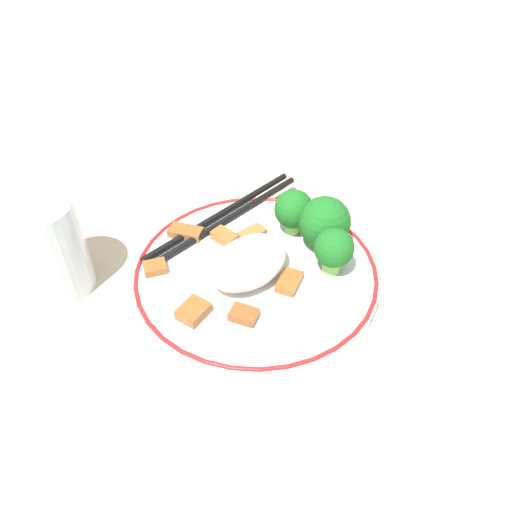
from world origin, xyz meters
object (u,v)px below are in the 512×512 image
(plate, at_px, (256,273))
(drinking_glass, at_px, (46,248))
(broccoli_back_left, at_px, (334,249))
(broccoli_back_right, at_px, (294,210))
(chopsticks, at_px, (224,217))
(broccoli_back_center, at_px, (325,222))

(plate, height_order, drinking_glass, drinking_glass)
(plate, xyz_separation_m, broccoli_back_left, (-0.05, 0.06, 0.04))
(broccoli_back_right, relative_size, drinking_glass, 0.52)
(plate, distance_m, drinking_glass, 0.22)
(broccoli_back_left, relative_size, chopsticks, 0.23)
(plate, xyz_separation_m, broccoli_back_center, (-0.08, 0.03, 0.04))
(broccoli_back_right, bearing_deg, chopsticks, -61.95)
(chopsticks, bearing_deg, broccoli_back_center, 109.93)
(plate, relative_size, broccoli_back_center, 4.16)
(broccoli_back_right, height_order, drinking_glass, drinking_glass)
(drinking_glass, bearing_deg, broccoli_back_right, 149.48)
(chopsticks, bearing_deg, drinking_glass, -17.80)
(drinking_glass, bearing_deg, plate, 135.70)
(broccoli_back_right, xyz_separation_m, drinking_glass, (0.23, -0.14, 0.01))
(chopsticks, xyz_separation_m, drinking_glass, (0.19, -0.06, 0.04))
(broccoli_back_center, height_order, chopsticks, broccoli_back_center)
(plate, xyz_separation_m, drinking_glass, (0.15, -0.15, 0.04))
(broccoli_back_left, height_order, broccoli_back_right, same)
(plate, relative_size, broccoli_back_right, 4.83)
(broccoli_back_left, bearing_deg, drinking_glass, -45.22)
(broccoli_back_center, xyz_separation_m, chopsticks, (0.04, -0.12, -0.03))
(broccoli_back_center, relative_size, broccoli_back_right, 1.16)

